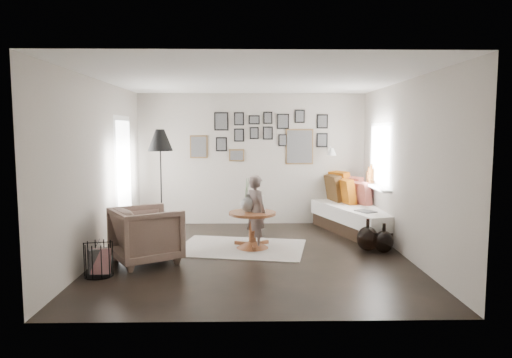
{
  "coord_description": "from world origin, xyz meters",
  "views": [
    {
      "loc": [
        -0.08,
        -6.69,
        1.85
      ],
      "look_at": [
        0.05,
        0.5,
        1.1
      ],
      "focal_mm": 32.0,
      "sensor_mm": 36.0,
      "label": 1
    }
  ],
  "objects_px": {
    "pedestal_table": "(252,232)",
    "floor_lamp": "(160,144)",
    "vase": "(247,202)",
    "child": "(256,212)",
    "magazine_basket": "(99,259)",
    "demijohn_small": "(384,242)",
    "daybed": "(359,214)",
    "armchair": "(146,235)",
    "demijohn_large": "(367,238)"
  },
  "relations": [
    {
      "from": "demijohn_large",
      "to": "vase",
      "type": "bearing_deg",
      "value": 174.17
    },
    {
      "from": "vase",
      "to": "demijohn_large",
      "type": "xyz_separation_m",
      "value": [
        1.87,
        -0.19,
        -0.56
      ]
    },
    {
      "from": "floor_lamp",
      "to": "child",
      "type": "relative_size",
      "value": 1.61
    },
    {
      "from": "armchair",
      "to": "child",
      "type": "relative_size",
      "value": 0.75
    },
    {
      "from": "armchair",
      "to": "child",
      "type": "height_order",
      "value": "child"
    },
    {
      "from": "magazine_basket",
      "to": "demijohn_small",
      "type": "relative_size",
      "value": 0.96
    },
    {
      "from": "magazine_basket",
      "to": "demijohn_large",
      "type": "bearing_deg",
      "value": 17.34
    },
    {
      "from": "demijohn_small",
      "to": "child",
      "type": "bearing_deg",
      "value": 171.24
    },
    {
      "from": "pedestal_table",
      "to": "demijohn_small",
      "type": "relative_size",
      "value": 1.63
    },
    {
      "from": "pedestal_table",
      "to": "vase",
      "type": "height_order",
      "value": "vase"
    },
    {
      "from": "demijohn_large",
      "to": "pedestal_table",
      "type": "bearing_deg",
      "value": 174.54
    },
    {
      "from": "pedestal_table",
      "to": "vase",
      "type": "bearing_deg",
      "value": 165.96
    },
    {
      "from": "daybed",
      "to": "demijohn_large",
      "type": "xyz_separation_m",
      "value": [
        -0.19,
        -1.33,
        -0.14
      ]
    },
    {
      "from": "vase",
      "to": "magazine_basket",
      "type": "bearing_deg",
      "value": -144.34
    },
    {
      "from": "vase",
      "to": "daybed",
      "type": "xyz_separation_m",
      "value": [
        2.06,
        1.14,
        -0.41
      ]
    },
    {
      "from": "vase",
      "to": "demijohn_small",
      "type": "distance_m",
      "value": 2.19
    },
    {
      "from": "vase",
      "to": "floor_lamp",
      "type": "xyz_separation_m",
      "value": [
        -1.53,
        0.92,
        0.88
      ]
    },
    {
      "from": "pedestal_table",
      "to": "vase",
      "type": "relative_size",
      "value": 1.4
    },
    {
      "from": "armchair",
      "to": "magazine_basket",
      "type": "relative_size",
      "value": 2.0
    },
    {
      "from": "daybed",
      "to": "floor_lamp",
      "type": "distance_m",
      "value": 3.82
    },
    {
      "from": "vase",
      "to": "daybed",
      "type": "height_order",
      "value": "vase"
    },
    {
      "from": "pedestal_table",
      "to": "daybed",
      "type": "distance_m",
      "value": 2.3
    },
    {
      "from": "pedestal_table",
      "to": "vase",
      "type": "xyz_separation_m",
      "value": [
        -0.08,
        0.02,
        0.48
      ]
    },
    {
      "from": "armchair",
      "to": "child",
      "type": "xyz_separation_m",
      "value": [
        1.57,
        0.75,
        0.19
      ]
    },
    {
      "from": "daybed",
      "to": "armchair",
      "type": "height_order",
      "value": "daybed"
    },
    {
      "from": "demijohn_small",
      "to": "armchair",
      "type": "bearing_deg",
      "value": -172.66
    },
    {
      "from": "vase",
      "to": "demijohn_large",
      "type": "height_order",
      "value": "vase"
    },
    {
      "from": "pedestal_table",
      "to": "magazine_basket",
      "type": "distance_m",
      "value": 2.41
    },
    {
      "from": "pedestal_table",
      "to": "magazine_basket",
      "type": "relative_size",
      "value": 1.71
    },
    {
      "from": "pedestal_table",
      "to": "demijohn_large",
      "type": "relative_size",
      "value": 1.49
    },
    {
      "from": "vase",
      "to": "daybed",
      "type": "distance_m",
      "value": 2.39
    },
    {
      "from": "floor_lamp",
      "to": "demijohn_large",
      "type": "xyz_separation_m",
      "value": [
        3.39,
        -1.11,
        -1.43
      ]
    },
    {
      "from": "vase",
      "to": "child",
      "type": "bearing_deg",
      "value": -4.42
    },
    {
      "from": "child",
      "to": "demijohn_large",
      "type": "bearing_deg",
      "value": -131.48
    },
    {
      "from": "daybed",
      "to": "demijohn_large",
      "type": "relative_size",
      "value": 4.69
    },
    {
      "from": "magazine_basket",
      "to": "demijohn_small",
      "type": "distance_m",
      "value": 4.14
    },
    {
      "from": "floor_lamp",
      "to": "armchair",
      "type": "bearing_deg",
      "value": -86.7
    },
    {
      "from": "floor_lamp",
      "to": "demijohn_large",
      "type": "height_order",
      "value": "floor_lamp"
    },
    {
      "from": "floor_lamp",
      "to": "child",
      "type": "bearing_deg",
      "value": -29.13
    },
    {
      "from": "pedestal_table",
      "to": "floor_lamp",
      "type": "bearing_deg",
      "value": 149.73
    },
    {
      "from": "pedestal_table",
      "to": "daybed",
      "type": "height_order",
      "value": "daybed"
    },
    {
      "from": "vase",
      "to": "child",
      "type": "distance_m",
      "value": 0.22
    },
    {
      "from": "magazine_basket",
      "to": "pedestal_table",
      "type": "bearing_deg",
      "value": 34.16
    },
    {
      "from": "vase",
      "to": "floor_lamp",
      "type": "relative_size",
      "value": 0.28
    },
    {
      "from": "demijohn_small",
      "to": "vase",
      "type": "bearing_deg",
      "value": 171.53
    },
    {
      "from": "daybed",
      "to": "child",
      "type": "xyz_separation_m",
      "value": [
        -1.92,
        -1.15,
        0.25
      ]
    },
    {
      "from": "daybed",
      "to": "vase",
      "type": "bearing_deg",
      "value": -168.92
    },
    {
      "from": "pedestal_table",
      "to": "floor_lamp",
      "type": "xyz_separation_m",
      "value": [
        -1.61,
        0.94,
        1.36
      ]
    },
    {
      "from": "magazine_basket",
      "to": "demijohn_small",
      "type": "xyz_separation_m",
      "value": [
        4.0,
        1.06,
        -0.04
      ]
    },
    {
      "from": "pedestal_table",
      "to": "demijohn_large",
      "type": "height_order",
      "value": "pedestal_table"
    }
  ]
}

